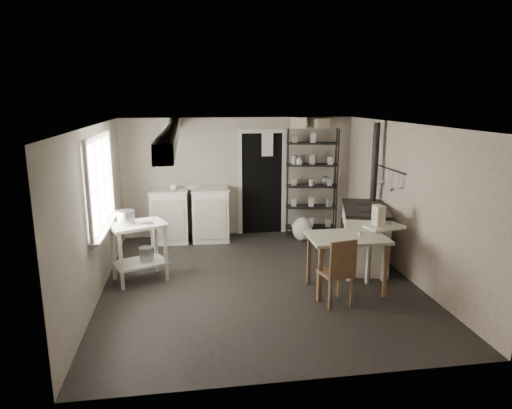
{
  "coord_description": "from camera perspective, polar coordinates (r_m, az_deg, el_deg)",
  "views": [
    {
      "loc": [
        -1.0,
        -6.29,
        2.66
      ],
      "look_at": [
        0.0,
        0.3,
        1.1
      ],
      "focal_mm": 32.0,
      "sensor_mm": 36.0,
      "label": 1
    }
  ],
  "objects": [
    {
      "name": "storage_box_b",
      "position": [
        8.95,
        7.99,
        8.75
      ],
      "size": [
        0.34,
        0.33,
        0.19
      ],
      "primitive_type": "cube",
      "rotation": [
        0.0,
        0.0,
        0.22
      ],
      "color": "beige",
      "rests_on": "shelf_rack"
    },
    {
      "name": "stockpot",
      "position": [
        6.87,
        -15.93,
        -1.84
      ],
      "size": [
        0.28,
        0.28,
        0.27
      ],
      "primitive_type": "cylinder",
      "rotation": [
        0.0,
        0.0,
        0.12
      ],
      "color": "#B2B2B4",
      "rests_on": "prep_table"
    },
    {
      "name": "wallpaper_panel",
      "position": [
        7.24,
        18.2,
        0.46
      ],
      "size": [
        0.01,
        5.0,
        2.3
      ],
      "primitive_type": null,
      "color": "#C2B09D",
      "rests_on": "wall_right"
    },
    {
      "name": "base_cabinets",
      "position": [
        8.75,
        -8.22,
        -1.53
      ],
      "size": [
        1.55,
        0.71,
        1.0
      ],
      "primitive_type": null,
      "rotation": [
        0.0,
        0.0,
        -0.04
      ],
      "color": "silver",
      "rests_on": "ground"
    },
    {
      "name": "side_ledge",
      "position": [
        7.0,
        15.56,
        -5.91
      ],
      "size": [
        0.61,
        0.43,
        0.85
      ],
      "primitive_type": null,
      "rotation": [
        0.0,
        0.0,
        0.25
      ],
      "color": "beige",
      "rests_on": "ground"
    },
    {
      "name": "oats_box",
      "position": [
        6.81,
        15.07,
        -1.31
      ],
      "size": [
        0.13,
        0.21,
        0.3
      ],
      "primitive_type": "cube",
      "rotation": [
        0.0,
        0.0,
        0.06
      ],
      "color": "beige",
      "rests_on": "side_ledge"
    },
    {
      "name": "floor_crock",
      "position": [
        7.03,
        11.7,
        -8.68
      ],
      "size": [
        0.15,
        0.15,
        0.15
      ],
      "primitive_type": "cylinder",
      "rotation": [
        0.0,
        0.0,
        0.34
      ],
      "color": "silver",
      "rests_on": "ground"
    },
    {
      "name": "flour_sack",
      "position": [
        8.73,
        5.79,
        -2.98
      ],
      "size": [
        0.45,
        0.42,
        0.45
      ],
      "primitive_type": "ellipsoid",
      "rotation": [
        0.0,
        0.0,
        -0.3
      ],
      "color": "silver",
      "rests_on": "ground"
    },
    {
      "name": "wall_front",
      "position": [
        4.2,
        5.81,
        -7.96
      ],
      "size": [
        4.5,
        0.02,
        2.3
      ],
      "primitive_type": "cube",
      "color": "#ABA092",
      "rests_on": "ground"
    },
    {
      "name": "mixing_bowl",
      "position": [
        8.55,
        -8.04,
        1.56
      ],
      "size": [
        0.35,
        0.35,
        0.08
      ],
      "primitive_type": "imported",
      "rotation": [
        0.0,
        0.0,
        0.13
      ],
      "color": "silver",
      "rests_on": "base_cabinets"
    },
    {
      "name": "saucepan",
      "position": [
        6.8,
        -13.38,
        -2.62
      ],
      "size": [
        0.19,
        0.19,
        0.1
      ],
      "primitive_type": "cylinder",
      "rotation": [
        0.0,
        0.0,
        0.12
      ],
      "color": "#B2B2B4",
      "rests_on": "prep_table"
    },
    {
      "name": "prep_table",
      "position": [
        7.0,
        -14.35,
        -6.09
      ],
      "size": [
        0.92,
        0.8,
        0.88
      ],
      "primitive_type": null,
      "rotation": [
        0.0,
        0.0,
        0.39
      ],
      "color": "beige",
      "rests_on": "ground"
    },
    {
      "name": "wall_back",
      "position": [
        8.97,
        -2.12,
        3.47
      ],
      "size": [
        4.5,
        0.02,
        2.3
      ],
      "primitive_type": "cube",
      "color": "#ABA092",
      "rests_on": "ground"
    },
    {
      "name": "table_cup",
      "position": [
        6.42,
        12.89,
        -3.98
      ],
      "size": [
        0.1,
        0.1,
        0.09
      ],
      "primitive_type": "imported",
      "rotation": [
        0.0,
        0.0,
        -0.07
      ],
      "color": "silver",
      "rests_on": "work_table"
    },
    {
      "name": "shelf_rack",
      "position": [
        9.06,
        6.96,
        2.19
      ],
      "size": [
        1.05,
        0.57,
        2.1
      ],
      "primitive_type": null,
      "rotation": [
        0.0,
        0.0,
        -0.2
      ],
      "color": "black",
      "rests_on": "ground"
    },
    {
      "name": "counter_cup",
      "position": [
        8.53,
        -10.29,
        1.55
      ],
      "size": [
        0.17,
        0.17,
        0.11
      ],
      "primitive_type": "imported",
      "rotation": [
        0.0,
        0.0,
        0.3
      ],
      "color": "silver",
      "rests_on": "base_cabinets"
    },
    {
      "name": "ceiling_beam",
      "position": [
        6.31,
        -10.55,
        8.78
      ],
      "size": [
        0.18,
        5.0,
        0.18
      ],
      "primitive_type": null,
      "color": "beige",
      "rests_on": "ceiling"
    },
    {
      "name": "ceiling",
      "position": [
        6.38,
        0.41,
        9.94
      ],
      "size": [
        5.0,
        5.0,
        0.0
      ],
      "primitive_type": "plane",
      "rotation": [
        3.14,
        0.0,
        0.0
      ],
      "color": "silver",
      "rests_on": "wall_back"
    },
    {
      "name": "utensil_rail",
      "position": [
        7.67,
        16.08,
        4.34
      ],
      "size": [
        0.06,
        1.2,
        0.44
      ],
      "primitive_type": null,
      "color": "#B2B2B4",
      "rests_on": "wall_right"
    },
    {
      "name": "floor",
      "position": [
        6.9,
        0.38,
        -9.5
      ],
      "size": [
        5.0,
        5.0,
        0.0
      ],
      "primitive_type": "plane",
      "color": "black",
      "rests_on": "ground"
    },
    {
      "name": "work_table",
      "position": [
        6.56,
        11.17,
        -7.41
      ],
      "size": [
        1.07,
        0.75,
        0.8
      ],
      "primitive_type": null,
      "rotation": [
        0.0,
        0.0,
        -0.01
      ],
      "color": "beige",
      "rests_on": "ground"
    },
    {
      "name": "storage_box_a",
      "position": [
        8.85,
        5.41,
        8.9
      ],
      "size": [
        0.38,
        0.36,
        0.21
      ],
      "primitive_type": "cube",
      "rotation": [
        0.0,
        0.0,
        -0.39
      ],
      "color": "beige",
      "rests_on": "shelf_rack"
    },
    {
      "name": "stove",
      "position": [
        7.6,
        13.32,
        -4.18
      ],
      "size": [
        1.0,
        1.37,
        0.96
      ],
      "primitive_type": null,
      "rotation": [
        0.0,
        0.0,
        -0.29
      ],
      "color": "silver",
      "rests_on": "ground"
    },
    {
      "name": "shelf_jar",
      "position": [
        8.89,
        5.44,
        4.7
      ],
      "size": [
        0.09,
        0.09,
        0.17
      ],
      "primitive_type": "imported",
      "rotation": [
        0.0,
        0.0,
        0.17
      ],
      "color": "silver",
      "rests_on": "shelf_rack"
    },
    {
      "name": "bucket",
      "position": [
        7.01,
        -13.54,
        -6.13
      ],
      "size": [
        0.27,
        0.27,
        0.23
      ],
      "primitive_type": "cylinder",
      "rotation": [
        0.0,
        0.0,
        -0.4
      ],
      "color": "#B2B2B4",
      "rests_on": "prep_table"
    },
    {
      "name": "doorway",
      "position": [
        9.03,
        0.75,
        2.58
      ],
      "size": [
        0.96,
        0.1,
        2.08
      ],
      "primitive_type": null,
      "color": "beige",
      "rests_on": "ground"
    },
    {
      "name": "wall_right",
      "position": [
        7.24,
        18.27,
        0.46
      ],
      "size": [
        0.02,
        5.0,
        2.3
      ],
      "primitive_type": "cube",
      "color": "#ABA092",
      "rests_on": "ground"
    },
    {
      "name": "window",
      "position": [
        6.7,
        -18.99,
        2.49
      ],
      "size": [
        0.12,
        1.76,
        1.28
      ],
      "primitive_type": null,
      "color": "beige",
      "rests_on": "wall_left"
    },
    {
      "name": "chair",
      "position": [
        6.11,
        9.91,
        -7.9
      ],
      "size": [
        0.45,
        0.47,
        0.92
      ],
      "primitive_type": null,
      "rotation": [
        0.0,
        0.0,
        0.21
      ],
      "color": "#523623",
      "rests_on": "ground"
    },
    {
      "name": "wall_left",
      "position": [
        6.59,
        -19.32,
        -0.83
      ],
      "size": [
        0.02,
        5.0,
        2.3
      ],
      "primitive_type": "cube",
      "color": "#ABA092",
      "rests_on": "ground"
    },
    {
      "name": "stovepipe",
      "position": [
        7.85,
        14.64,
        4.91
      ],
      "size": [
        0.12,
        0.12,
        1.32
      ],
      "primitive_type": null,
      "rotation": [
        0.0,
        0.0,
        -0.15
      ],
      "color": "black",
      "rests_on": "stove"
    }
  ]
}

